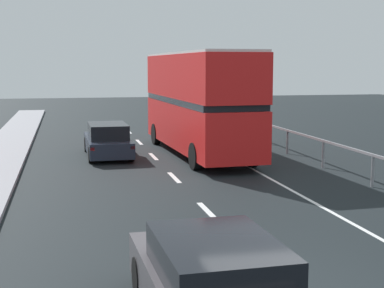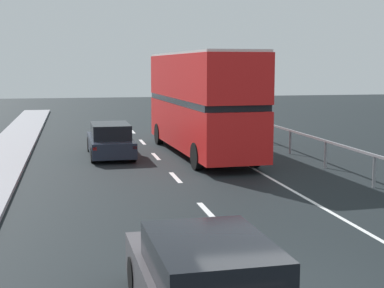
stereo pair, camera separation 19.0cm
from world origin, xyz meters
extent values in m
cube|color=silver|center=(0.00, 0.84, 0.00)|extent=(0.16, 1.88, 0.01)
cube|color=silver|center=(0.00, 5.47, 0.00)|extent=(0.16, 1.88, 0.01)
cube|color=silver|center=(0.00, 10.11, 0.00)|extent=(0.16, 1.88, 0.01)
cube|color=silver|center=(0.00, 14.74, 0.00)|extent=(0.16, 1.88, 0.01)
cube|color=silver|center=(0.00, 19.37, 0.00)|extent=(0.16, 1.88, 0.01)
cube|color=silver|center=(0.00, 24.01, 0.00)|extent=(0.16, 1.88, 0.01)
cube|color=silver|center=(0.00, 28.64, 0.00)|extent=(0.16, 1.88, 0.01)
cube|color=silver|center=(3.12, 9.00, 0.00)|extent=(0.12, 46.00, 0.01)
cube|color=gray|center=(5.77, 9.00, 1.01)|extent=(0.08, 42.00, 0.08)
cylinder|color=gray|center=(5.77, 7.25, 0.51)|extent=(0.10, 0.10, 1.01)
cylinder|color=gray|center=(5.77, 10.75, 0.51)|extent=(0.10, 0.10, 1.01)
cylinder|color=gray|center=(5.77, 14.25, 0.51)|extent=(0.10, 0.10, 1.01)
cylinder|color=gray|center=(5.77, 17.75, 0.51)|extent=(0.10, 0.10, 1.01)
cylinder|color=gray|center=(5.77, 21.25, 0.51)|extent=(0.10, 0.10, 1.01)
cylinder|color=gray|center=(5.77, 24.75, 0.51)|extent=(0.10, 0.10, 1.01)
cylinder|color=gray|center=(5.77, 28.25, 0.51)|extent=(0.10, 0.10, 1.01)
cube|color=red|center=(1.97, 14.86, 1.27)|extent=(2.87, 10.21, 1.85)
cube|color=black|center=(1.97, 14.86, 2.32)|extent=(2.87, 9.80, 0.24)
cube|color=red|center=(1.97, 14.86, 3.33)|extent=(2.87, 10.21, 1.79)
cube|color=silver|center=(1.97, 14.86, 4.28)|extent=(2.81, 10.00, 0.10)
cube|color=black|center=(1.73, 19.89, 1.37)|extent=(2.16, 0.14, 1.29)
cube|color=yellow|center=(1.73, 19.89, 3.78)|extent=(1.44, 0.11, 0.28)
cylinder|color=black|center=(0.70, 18.46, 0.50)|extent=(0.33, 1.01, 1.00)
cylinder|color=black|center=(2.90, 18.56, 0.50)|extent=(0.33, 1.01, 1.00)
cylinder|color=black|center=(1.03, 11.36, 0.50)|extent=(0.33, 1.01, 1.00)
cylinder|color=black|center=(3.23, 11.47, 0.50)|extent=(0.33, 1.01, 1.00)
cube|color=black|center=(-1.55, -1.24, 1.12)|extent=(1.68, 2.39, 0.52)
cylinder|color=black|center=(-2.43, 0.40, 0.32)|extent=(0.22, 0.64, 0.64)
cylinder|color=black|center=(-0.75, 0.44, 0.32)|extent=(0.22, 0.64, 0.64)
cube|color=#202634|center=(-1.85, 15.25, 0.49)|extent=(1.79, 4.51, 0.62)
cube|color=black|center=(-1.85, 15.02, 1.10)|extent=(1.56, 2.49, 0.59)
cube|color=red|center=(-2.59, 13.02, 0.65)|extent=(0.16, 0.06, 0.12)
cube|color=red|center=(-1.06, 13.05, 0.65)|extent=(0.16, 0.06, 0.12)
cylinder|color=black|center=(-2.66, 16.78, 0.32)|extent=(0.21, 0.64, 0.64)
cylinder|color=black|center=(-1.09, 16.80, 0.32)|extent=(0.21, 0.64, 0.64)
cylinder|color=black|center=(-2.62, 13.69, 0.32)|extent=(0.21, 0.64, 0.64)
cylinder|color=black|center=(-1.05, 13.72, 0.32)|extent=(0.21, 0.64, 0.64)
camera|label=1|loc=(-3.57, -8.65, 3.78)|focal=53.47mm
camera|label=2|loc=(-3.39, -8.69, 3.78)|focal=53.47mm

